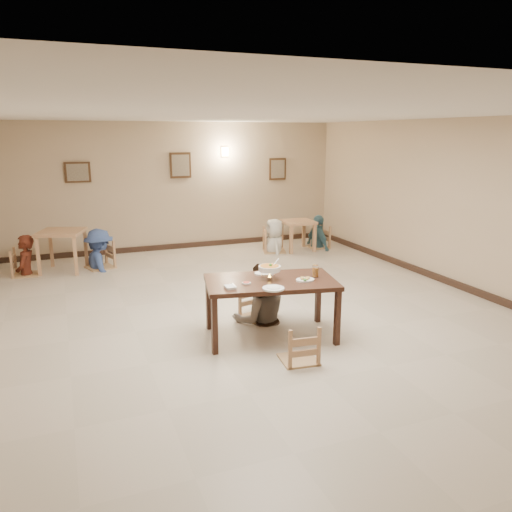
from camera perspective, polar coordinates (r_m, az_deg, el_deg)
name	(u,v)px	position (r m, az deg, el deg)	size (l,w,h in m)	color
floor	(252,315)	(7.74, -0.43, -6.79)	(10.00, 10.00, 0.00)	beige
ceiling	(252,113)	(7.25, -0.47, 15.99)	(10.00, 10.00, 0.00)	silver
wall_back	(177,187)	(12.11, -9.05, 7.84)	(10.00, 10.00, 0.00)	#C4AB8D
wall_right	(464,205)	(9.53, 22.72, 5.36)	(10.00, 10.00, 0.00)	#C4AB8D
baseboard_back	(179,246)	(12.31, -8.77, 1.15)	(8.00, 0.06, 0.12)	#301F17
baseboard_right	(455,284)	(9.80, 21.82, -2.99)	(0.06, 10.00, 0.12)	#301F17
picture_a	(78,172)	(11.76, -19.72, 9.00)	(0.55, 0.04, 0.45)	#3B2414
picture_b	(181,165)	(12.05, -8.62, 10.21)	(0.50, 0.04, 0.60)	#3B2414
picture_c	(278,169)	(12.85, 2.48, 9.90)	(0.45, 0.04, 0.55)	#3B2414
wall_sconce	(225,152)	(12.33, -3.59, 11.81)	(0.16, 0.05, 0.22)	#FFD88C
main_table	(271,286)	(6.73, 1.69, -3.43)	(1.89, 1.30, 0.81)	#3B1E13
chair_far	(257,289)	(7.51, 0.07, -3.84)	(0.42, 0.42, 0.90)	tan
chair_near	(299,325)	(6.13, 4.97, -7.90)	(0.44, 0.44, 0.93)	tan
main_diner	(260,263)	(7.29, 0.52, -0.85)	(0.85, 0.67, 1.76)	gray
curry_warmer	(270,268)	(6.68, 1.56, -1.43)	(0.33, 0.29, 0.27)	silver
rice_plate_far	(265,273)	(6.98, 1.02, -1.95)	(0.30, 0.30, 0.07)	white
rice_plate_near	(273,288)	(6.31, 2.00, -3.70)	(0.28, 0.28, 0.06)	white
fried_plate	(305,279)	(6.70, 5.64, -2.68)	(0.26, 0.26, 0.06)	white
chili_dish	(246,283)	(6.53, -1.10, -3.10)	(0.12, 0.12, 0.02)	white
napkin_cutlery	(230,287)	(6.36, -2.96, -3.55)	(0.15, 0.25, 0.03)	white
drink_glass	(315,271)	(6.87, 6.80, -1.77)	(0.08, 0.08, 0.17)	white
bg_table_left	(61,237)	(10.77, -21.35, 1.99)	(1.06, 1.06, 0.84)	tan
bg_table_right	(298,226)	(11.93, 4.81, 3.41)	(0.74, 0.74, 0.72)	tan
bg_chair_ll	(24,250)	(10.76, -24.98, 0.60)	(0.48, 0.48, 1.01)	tan
bg_chair_lr	(99,243)	(10.78, -17.55, 1.47)	(0.51, 0.51, 1.08)	tan
bg_chair_rl	(274,229)	(11.73, 2.12, 3.07)	(0.51, 0.51, 1.08)	tan
bg_chair_rr	(318,227)	(12.27, 7.13, 3.29)	(0.48, 0.48, 1.01)	tan
bg_diner_a	(22,235)	(10.70, -25.14, 2.17)	(0.59, 0.39, 1.61)	#4F1E13
bg_diner_b	(97,229)	(10.73, -17.66, 2.95)	(1.06, 0.61, 1.65)	#355398
bg_diner_c	(275,219)	(11.68, 2.13, 4.26)	(0.77, 0.50, 1.58)	silver
bg_diner_d	(319,215)	(12.22, 7.17, 4.67)	(0.94, 0.39, 1.61)	teal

